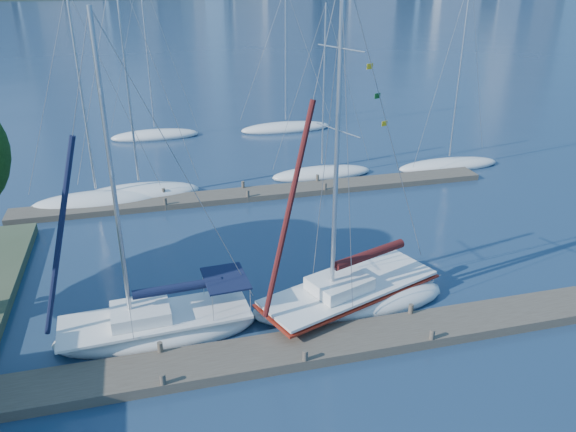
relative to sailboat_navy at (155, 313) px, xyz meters
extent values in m
plane|color=#162A47|center=(5.07, -2.48, -1.05)|extent=(700.00, 700.00, 0.00)
cube|color=#4A4136|center=(5.07, -2.48, -0.85)|extent=(26.00, 2.00, 0.40)
cube|color=#4A4136|center=(7.07, 13.52, -0.87)|extent=(30.00, 1.80, 0.36)
ellipsoid|color=white|center=(0.00, 0.00, -0.82)|extent=(7.95, 3.02, 1.37)
cube|color=white|center=(0.00, 0.00, -0.18)|extent=(7.37, 2.78, 0.11)
cube|color=white|center=(-0.54, -0.03, 0.14)|extent=(2.29, 1.79, 0.50)
cylinder|color=silver|center=(-0.91, -0.05, 5.54)|extent=(0.16, 0.16, 11.35)
cylinder|color=silver|center=(0.94, 0.06, 0.87)|extent=(3.70, 0.31, 0.09)
cylinder|color=black|center=(0.94, 0.06, 0.96)|extent=(3.42, 0.57, 0.37)
cube|color=black|center=(2.81, 0.17, 1.05)|extent=(1.77, 2.27, 0.07)
ellipsoid|color=white|center=(8.06, 0.13, -0.80)|extent=(8.94, 5.52, 1.49)
cube|color=white|center=(8.06, 0.13, -0.10)|extent=(8.27, 5.10, 0.12)
cube|color=white|center=(7.50, -0.08, 0.25)|extent=(2.86, 2.52, 0.55)
cylinder|color=silver|center=(7.12, -0.21, 6.21)|extent=(0.18, 0.18, 12.52)
cylinder|color=silver|center=(9.01, 0.48, 1.04)|extent=(3.82, 1.47, 0.10)
cylinder|color=#470F13|center=(9.01, 0.48, 1.14)|extent=(3.62, 1.64, 0.40)
cube|color=maroon|center=(8.06, 0.13, -0.27)|extent=(8.48, 5.26, 0.10)
ellipsoid|color=white|center=(-2.91, 14.56, -0.83)|extent=(7.76, 2.77, 1.21)
cylinder|color=silver|center=(-2.91, 14.56, 5.69)|extent=(0.13, 0.13, 11.28)
ellipsoid|color=white|center=(-0.38, 15.19, -0.82)|extent=(7.68, 3.48, 1.26)
cylinder|color=silver|center=(-0.38, 15.19, 6.47)|extent=(0.14, 0.14, 12.74)
ellipsoid|color=white|center=(11.91, 16.03, -0.86)|extent=(7.14, 2.32, 1.01)
cylinder|color=silver|center=(11.91, 16.03, 5.08)|extent=(0.11, 0.11, 10.42)
ellipsoid|color=white|center=(21.36, 15.44, -0.86)|extent=(7.91, 4.78, 1.01)
cylinder|color=silver|center=(21.36, 15.44, 5.92)|extent=(0.11, 0.11, 12.10)
ellipsoid|color=white|center=(1.12, 28.79, -0.85)|extent=(7.62, 4.00, 1.07)
cylinder|color=silver|center=(1.12, 28.79, 6.11)|extent=(0.12, 0.12, 12.35)
ellipsoid|color=white|center=(12.49, 28.33, -0.84)|extent=(8.38, 4.36, 1.12)
cylinder|color=silver|center=(12.49, 28.33, 5.42)|extent=(0.12, 0.12, 10.89)
camera|label=1|loc=(0.35, -19.00, 12.23)|focal=35.00mm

